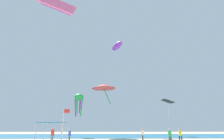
% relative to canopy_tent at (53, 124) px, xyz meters
% --- Properties ---
extents(ocean_strip, '(110.00, 20.75, 0.03)m').
position_rel_canopy_tent_xyz_m(ocean_strip, '(6.90, 23.32, -2.30)').
color(ocean_strip, '#1E6B93').
rests_on(ocean_strip, ground).
extents(canopy_tent, '(2.70, 2.82, 2.46)m').
position_rel_canopy_tent_xyz_m(canopy_tent, '(0.00, 0.00, 0.00)').
color(canopy_tent, '#B2B2B7').
rests_on(canopy_tent, ground).
extents(person_near_tent, '(0.45, 0.49, 1.91)m').
position_rel_canopy_tent_xyz_m(person_near_tent, '(-1.36, 5.13, -1.20)').
color(person_near_tent, slate).
rests_on(person_near_tent, ground).
extents(person_leftmost, '(0.42, 0.42, 1.77)m').
position_rel_canopy_tent_xyz_m(person_leftmost, '(13.73, 2.77, -1.28)').
color(person_leftmost, '#33384C').
rests_on(person_leftmost, ground).
extents(person_central, '(0.41, 0.41, 1.73)m').
position_rel_canopy_tent_xyz_m(person_central, '(16.28, 6.06, -1.30)').
color(person_central, black).
rests_on(person_central, ground).
extents(person_rightmost, '(0.38, 0.41, 1.62)m').
position_rel_canopy_tent_xyz_m(person_rightmost, '(0.68, 6.46, -1.36)').
color(person_rightmost, brown).
rests_on(person_rightmost, ground).
extents(person_far_shore, '(0.41, 0.44, 1.75)m').
position_rel_canopy_tent_xyz_m(person_far_shore, '(11.51, 9.14, -1.29)').
color(person_far_shore, brown).
rests_on(person_far_shore, ground).
extents(banner_flag, '(0.61, 0.06, 3.65)m').
position_rel_canopy_tent_xyz_m(banner_flag, '(1.80, -2.91, -0.12)').
color(banner_flag, silver).
rests_on(banner_flag, ground).
extents(kite_delta_red, '(6.18, 6.16, 3.86)m').
position_rel_canopy_tent_xyz_m(kite_delta_red, '(5.23, 16.40, 7.62)').
color(kite_delta_red, red).
extents(kite_inflatable_purple, '(3.64, 5.68, 2.10)m').
position_rel_canopy_tent_xyz_m(kite_inflatable_purple, '(8.43, 23.77, 20.03)').
color(kite_inflatable_purple, purple).
extents(kite_diamond_black, '(2.61, 2.71, 3.90)m').
position_rel_canopy_tent_xyz_m(kite_diamond_black, '(19.91, 21.43, 5.09)').
color(kite_diamond_black, black).
extents(kite_parafoil_pink, '(5.90, 1.56, 3.62)m').
position_rel_canopy_tent_xyz_m(kite_parafoil_pink, '(-1.92, 3.28, 17.67)').
color(kite_parafoil_pink, pink).
extents(kite_octopus_green, '(2.49, 2.49, 4.65)m').
position_rel_canopy_tent_xyz_m(kite_octopus_green, '(0.05, 17.62, 5.32)').
color(kite_octopus_green, green).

